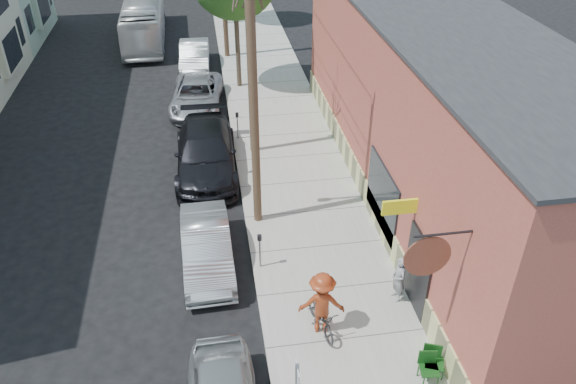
{
  "coord_description": "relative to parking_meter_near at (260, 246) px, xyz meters",
  "views": [
    {
      "loc": [
        1.03,
        -12.13,
        12.0
      ],
      "look_at": [
        3.45,
        3.37,
        1.5
      ],
      "focal_mm": 35.0,
      "sensor_mm": 36.0,
      "label": 1
    }
  ],
  "objects": [
    {
      "name": "ground",
      "position": [
        -2.25,
        -1.31,
        -0.98
      ],
      "size": [
        120.0,
        120.0,
        0.0
      ],
      "primitive_type": "plane",
      "color": "black"
    },
    {
      "name": "sidewalk",
      "position": [
        2.0,
        9.69,
        -0.91
      ],
      "size": [
        4.5,
        58.0,
        0.15
      ],
      "primitive_type": "cube",
      "color": "#A5A499",
      "rests_on": "ground"
    },
    {
      "name": "cafe_building",
      "position": [
        6.74,
        3.68,
        2.32
      ],
      "size": [
        6.6,
        20.2,
        6.61
      ],
      "color": "#A54B3D",
      "rests_on": "ground"
    },
    {
      "name": "parking_meter_near",
      "position": [
        0.0,
        0.0,
        0.0
      ],
      "size": [
        0.14,
        0.14,
        1.24
      ],
      "color": "slate",
      "rests_on": "sidewalk"
    },
    {
      "name": "parking_meter_far",
      "position": [
        0.0,
        8.62,
        0.0
      ],
      "size": [
        0.14,
        0.14,
        1.24
      ],
      "color": "slate",
      "rests_on": "sidewalk"
    },
    {
      "name": "utility_pole_near",
      "position": [
        0.14,
        2.51,
        4.43
      ],
      "size": [
        3.57,
        0.28,
        10.0
      ],
      "color": "#503A28",
      "rests_on": "sidewalk"
    },
    {
      "name": "tree_bare",
      "position": [
        0.55,
        7.48,
        2.3
      ],
      "size": [
        0.24,
        0.24,
        6.27
      ],
      "color": "#44392C",
      "rests_on": "sidewalk"
    },
    {
      "name": "patio_chair_a",
      "position": [
        3.85,
        -4.8,
        -0.39
      ],
      "size": [
        0.65,
        0.65,
        0.88
      ],
      "primitive_type": null,
      "rotation": [
        0.0,
        0.0,
        -0.37
      ],
      "color": "#113E13",
      "rests_on": "sidewalk"
    },
    {
      "name": "patio_chair_b",
      "position": [
        3.65,
        -4.98,
        -0.39
      ],
      "size": [
        0.56,
        0.56,
        0.88
      ],
      "primitive_type": null,
      "rotation": [
        0.0,
        0.0,
        -0.14
      ],
      "color": "#113E13",
      "rests_on": "sidewalk"
    },
    {
      "name": "patron_grey",
      "position": [
        3.8,
        -2.04,
        -0.07
      ],
      "size": [
        0.41,
        0.58,
        1.52
      ],
      "primitive_type": "imported",
      "rotation": [
        0.0,
        0.0,
        -1.5
      ],
      "color": "gray",
      "rests_on": "sidewalk"
    },
    {
      "name": "cyclist",
      "position": [
        1.36,
        -2.85,
        0.14
      ],
      "size": [
        1.37,
        0.93,
        1.95
      ],
      "primitive_type": "imported",
      "rotation": [
        0.0,
        0.0,
        2.98
      ],
      "color": "maroon",
      "rests_on": "sidewalk"
    },
    {
      "name": "cyclist_bike",
      "position": [
        1.36,
        -2.85,
        -0.4
      ],
      "size": [
        0.91,
        1.75,
        0.87
      ],
      "primitive_type": "imported",
      "rotation": [
        0.0,
        0.0,
        0.21
      ],
      "color": "black",
      "rests_on": "sidewalk"
    },
    {
      "name": "car_1",
      "position": [
        -1.63,
        0.51,
        -0.27
      ],
      "size": [
        1.64,
        4.38,
        1.43
      ],
      "primitive_type": "imported",
      "rotation": [
        0.0,
        0.0,
        0.03
      ],
      "color": "#A7AAAE",
      "rests_on": "ground"
    },
    {
      "name": "car_2",
      "position": [
        -1.45,
        6.32,
        -0.13
      ],
      "size": [
        2.52,
        5.92,
        1.7
      ],
      "primitive_type": "imported",
      "rotation": [
        0.0,
        0.0,
        -0.02
      ],
      "color": "black",
      "rests_on": "ground"
    },
    {
      "name": "car_3",
      "position": [
        -1.72,
        12.33,
        -0.29
      ],
      "size": [
        2.82,
        5.23,
        1.39
      ],
      "primitive_type": "imported",
      "rotation": [
        0.0,
        0.0,
        -0.1
      ],
      "color": "#9E9EA5",
      "rests_on": "ground"
    },
    {
      "name": "car_4",
      "position": [
        -1.71,
        17.62,
        -0.23
      ],
      "size": [
        1.72,
        4.61,
        1.5
      ],
      "primitive_type": "imported",
      "rotation": [
        0.0,
        0.0,
        -0.03
      ],
      "color": "#B3B9BC",
      "rests_on": "ground"
    },
    {
      "name": "bus",
      "position": [
        -4.74,
        23.24,
        0.39
      ],
      "size": [
        2.44,
        9.87,
        2.74
      ],
      "primitive_type": "imported",
      "rotation": [
        0.0,
        0.0,
        0.01
      ],
      "color": "silver",
      "rests_on": "ground"
    }
  ]
}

